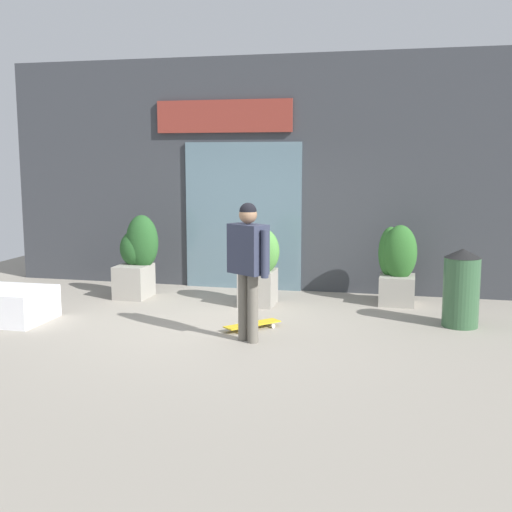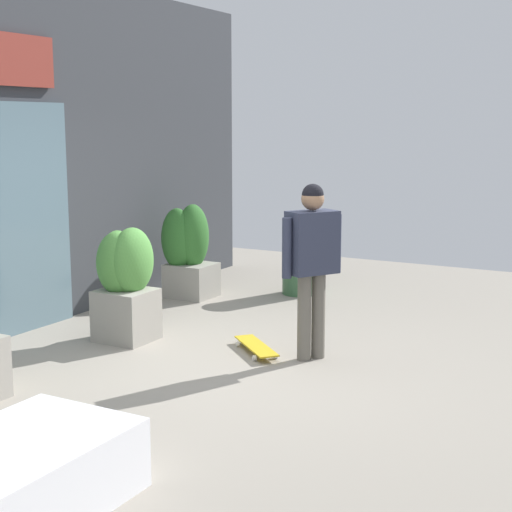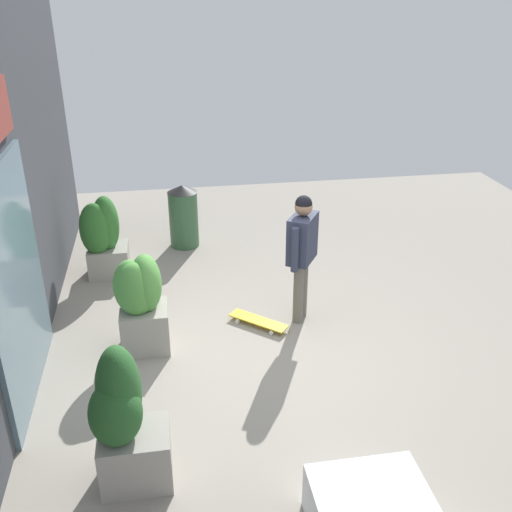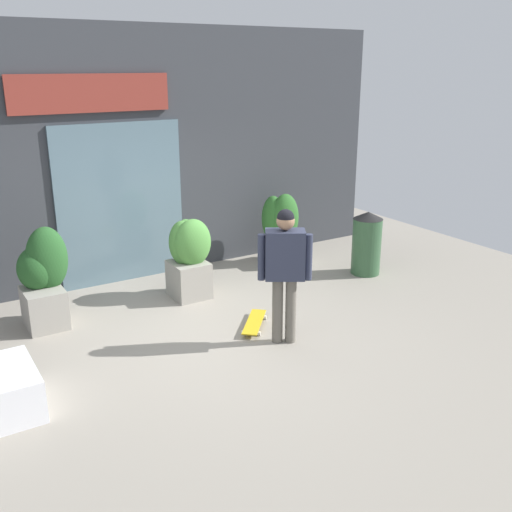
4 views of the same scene
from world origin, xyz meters
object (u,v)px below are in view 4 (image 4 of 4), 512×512
planter_box_mid (188,253)px  skateboard (254,322)px  skateboarder (285,263)px  planter_box_left (43,278)px  planter_box_right (281,229)px  trash_bin (367,243)px

planter_box_mid → skateboard: bearing=-80.3°
skateboard → skateboarder: bearing=-129.9°
skateboarder → planter_box_mid: bearing=41.1°
skateboard → planter_box_left: 2.77m
planter_box_right → planter_box_mid: 2.06m
planter_box_mid → trash_bin: planter_box_mid is taller
skateboarder → planter_box_mid: size_ratio=1.42×
planter_box_right → trash_bin: (0.87, -1.18, -0.08)m
skateboarder → trash_bin: bearing=-30.5°
skateboard → planter_box_mid: bearing=51.3°
skateboarder → planter_box_left: skateboarder is taller
skateboarder → planter_box_right: skateboarder is taller
skateboarder → trash_bin: skateboarder is taller
skateboarder → planter_box_mid: 2.03m
planter_box_left → planter_box_mid: planter_box_left is taller
skateboarder → trash_bin: size_ratio=1.62×
planter_box_right → planter_box_mid: size_ratio=1.02×
planter_box_left → planter_box_right: size_ratio=1.08×
planter_box_right → planter_box_mid: planter_box_right is taller
skateboard → trash_bin: size_ratio=0.69×
skateboard → planter_box_mid: (-0.24, 1.42, 0.59)m
skateboard → trash_bin: trash_bin is taller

